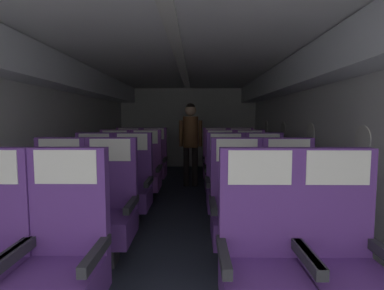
{
  "coord_description": "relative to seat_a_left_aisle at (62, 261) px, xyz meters",
  "views": [
    {
      "loc": [
        0.2,
        -0.25,
        1.27
      ],
      "look_at": [
        0.14,
        4.27,
        0.86
      ],
      "focal_mm": 27.96,
      "sensor_mm": 36.0,
      "label": 1
    }
  ],
  "objects": [
    {
      "name": "seat_e_left_aisle",
      "position": [
        -0.01,
        3.74,
        0.0
      ],
      "size": [
        0.49,
        0.5,
        1.09
      ],
      "color": "#38383D",
      "rests_on": "ground"
    },
    {
      "name": "seat_e_right_aisle",
      "position": [
        1.58,
        3.73,
        0.0
      ],
      "size": [
        0.49,
        0.5,
        1.09
      ],
      "color": "#38383D",
      "rests_on": "ground"
    },
    {
      "name": "seat_d_left_window",
      "position": [
        -0.47,
        2.78,
        0.0
      ],
      "size": [
        0.49,
        0.5,
        1.09
      ],
      "color": "#38383D",
      "rests_on": "ground"
    },
    {
      "name": "seat_b_left_aisle",
      "position": [
        -0.01,
        0.94,
        0.0
      ],
      "size": [
        0.49,
        0.5,
        1.09
      ],
      "color": "#38383D",
      "rests_on": "ground"
    },
    {
      "name": "seat_a_left_aisle",
      "position": [
        0.0,
        0.0,
        0.0
      ],
      "size": [
        0.49,
        0.5,
        1.09
      ],
      "color": "#38383D",
      "rests_on": "ground"
    },
    {
      "name": "seat_c_right_window",
      "position": [
        1.12,
        1.86,
        0.0
      ],
      "size": [
        0.49,
        0.5,
        1.09
      ],
      "color": "#38383D",
      "rests_on": "ground"
    },
    {
      "name": "seat_b_left_window",
      "position": [
        -0.47,
        0.93,
        0.0
      ],
      "size": [
        0.49,
        0.5,
        1.09
      ],
      "color": "#38383D",
      "rests_on": "ground"
    },
    {
      "name": "seat_d_right_window",
      "position": [
        1.13,
        2.8,
        0.0
      ],
      "size": [
        0.49,
        0.5,
        1.09
      ],
      "color": "#38383D",
      "rests_on": "ground"
    },
    {
      "name": "seat_a_right_window",
      "position": [
        1.13,
        -0.01,
        0.0
      ],
      "size": [
        0.49,
        0.5,
        1.09
      ],
      "color": "#38383D",
      "rests_on": "ground"
    },
    {
      "name": "seat_b_right_window",
      "position": [
        1.13,
        0.93,
        0.0
      ],
      "size": [
        0.49,
        0.5,
        1.09
      ],
      "color": "#38383D",
      "rests_on": "ground"
    },
    {
      "name": "seat_c_left_aisle",
      "position": [
        -0.0,
        1.86,
        0.0
      ],
      "size": [
        0.49,
        0.5,
        1.09
      ],
      "color": "#38383D",
      "rests_on": "ground"
    },
    {
      "name": "seat_e_right_window",
      "position": [
        1.12,
        3.74,
        0.0
      ],
      "size": [
        0.49,
        0.5,
        1.09
      ],
      "color": "#38383D",
      "rests_on": "ground"
    },
    {
      "name": "ground",
      "position": [
        0.56,
        2.4,
        -0.47
      ],
      "size": [
        3.77,
        7.94,
        0.02
      ],
      "primitive_type": "cube",
      "color": "#2D3342"
    },
    {
      "name": "fuselage_shell",
      "position": [
        0.56,
        2.66,
        1.08
      ],
      "size": [
        3.65,
        7.59,
        2.09
      ],
      "color": "silver",
      "rests_on": "ground"
    },
    {
      "name": "seat_e_left_window",
      "position": [
        -0.47,
        3.72,
        0.0
      ],
      "size": [
        0.49,
        0.5,
        1.09
      ],
      "color": "#38383D",
      "rests_on": "ground"
    },
    {
      "name": "seat_a_right_aisle",
      "position": [
        1.58,
        -0.01,
        0.0
      ],
      "size": [
        0.49,
        0.5,
        1.09
      ],
      "color": "#38383D",
      "rests_on": "ground"
    },
    {
      "name": "seat_c_right_aisle",
      "position": [
        1.59,
        1.87,
        0.0
      ],
      "size": [
        0.49,
        0.5,
        1.09
      ],
      "color": "#38383D",
      "rests_on": "ground"
    },
    {
      "name": "seat_d_right_aisle",
      "position": [
        1.58,
        2.79,
        0.0
      ],
      "size": [
        0.49,
        0.5,
        1.09
      ],
      "color": "#38383D",
      "rests_on": "ground"
    },
    {
      "name": "seat_d_left_aisle",
      "position": [
        0.0,
        2.79,
        0.0
      ],
      "size": [
        0.49,
        0.5,
        1.09
      ],
      "color": "#38383D",
      "rests_on": "ground"
    },
    {
      "name": "seat_b_right_aisle",
      "position": [
        1.58,
        0.92,
        0.0
      ],
      "size": [
        0.49,
        0.5,
        1.09
      ],
      "color": "#38383D",
      "rests_on": "ground"
    },
    {
      "name": "seat_c_left_window",
      "position": [
        -0.46,
        1.85,
        0.0
      ],
      "size": [
        0.49,
        0.5,
        1.09
      ],
      "color": "#38383D",
      "rests_on": "ground"
    },
    {
      "name": "flight_attendant",
      "position": [
        0.66,
        3.91,
        0.48
      ],
      "size": [
        0.43,
        0.28,
        1.54
      ],
      "rotation": [
        0.0,
        0.0,
        3.47
      ],
      "color": "black",
      "rests_on": "ground"
    }
  ]
}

